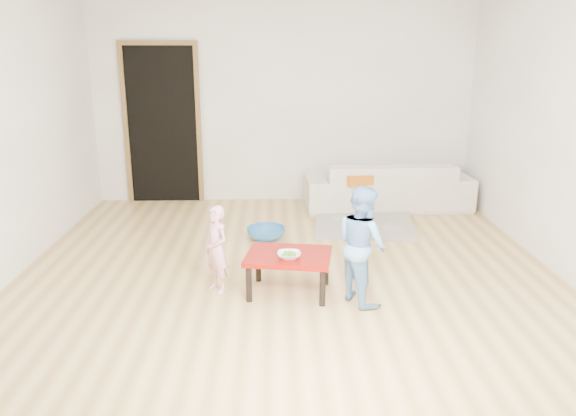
{
  "coord_description": "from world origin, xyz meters",
  "views": [
    {
      "loc": [
        -0.11,
        -5.0,
        2.04
      ],
      "look_at": [
        0.0,
        -0.2,
        0.65
      ],
      "focal_mm": 35.0,
      "sensor_mm": 36.0,
      "label": 1
    }
  ],
  "objects_px": {
    "sofa": "(387,185)",
    "basin": "(266,233)",
    "child_blue": "(362,244)",
    "red_table": "(289,273)",
    "bowl": "(289,255)",
    "child_pink": "(216,249)"
  },
  "relations": [
    {
      "from": "red_table",
      "to": "bowl",
      "type": "relative_size",
      "value": 3.63
    },
    {
      "from": "sofa",
      "to": "basin",
      "type": "xyz_separation_m",
      "value": [
        -1.55,
        -1.22,
        -0.24
      ]
    },
    {
      "from": "child_blue",
      "to": "basin",
      "type": "relative_size",
      "value": 2.33
    },
    {
      "from": "sofa",
      "to": "child_blue",
      "type": "bearing_deg",
      "value": 72.3
    },
    {
      "from": "basin",
      "to": "child_blue",
      "type": "bearing_deg",
      "value": -62.59
    },
    {
      "from": "child_pink",
      "to": "child_blue",
      "type": "relative_size",
      "value": 0.77
    },
    {
      "from": "child_blue",
      "to": "basin",
      "type": "bearing_deg",
      "value": 1.25
    },
    {
      "from": "red_table",
      "to": "child_pink",
      "type": "height_order",
      "value": "child_pink"
    },
    {
      "from": "child_pink",
      "to": "basin",
      "type": "xyz_separation_m",
      "value": [
        0.4,
        1.34,
        -0.31
      ]
    },
    {
      "from": "bowl",
      "to": "child_pink",
      "type": "xyz_separation_m",
      "value": [
        -0.61,
        0.15,
        0.0
      ]
    },
    {
      "from": "red_table",
      "to": "bowl",
      "type": "distance_m",
      "value": 0.22
    },
    {
      "from": "bowl",
      "to": "child_blue",
      "type": "bearing_deg",
      "value": -6.05
    },
    {
      "from": "bowl",
      "to": "basin",
      "type": "relative_size",
      "value": 0.46
    },
    {
      "from": "child_pink",
      "to": "red_table",
      "type": "bearing_deg",
      "value": 46.28
    },
    {
      "from": "red_table",
      "to": "basin",
      "type": "relative_size",
      "value": 1.68
    },
    {
      "from": "child_blue",
      "to": "basin",
      "type": "height_order",
      "value": "child_blue"
    },
    {
      "from": "red_table",
      "to": "child_blue",
      "type": "distance_m",
      "value": 0.69
    },
    {
      "from": "child_pink",
      "to": "bowl",
      "type": "bearing_deg",
      "value": 37.75
    },
    {
      "from": "child_pink",
      "to": "child_blue",
      "type": "xyz_separation_m",
      "value": [
        1.21,
        -0.21,
        0.11
      ]
    },
    {
      "from": "sofa",
      "to": "basin",
      "type": "distance_m",
      "value": 1.99
    },
    {
      "from": "sofa",
      "to": "child_blue",
      "type": "relative_size",
      "value": 2.15
    },
    {
      "from": "sofa",
      "to": "bowl",
      "type": "relative_size",
      "value": 10.85
    }
  ]
}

